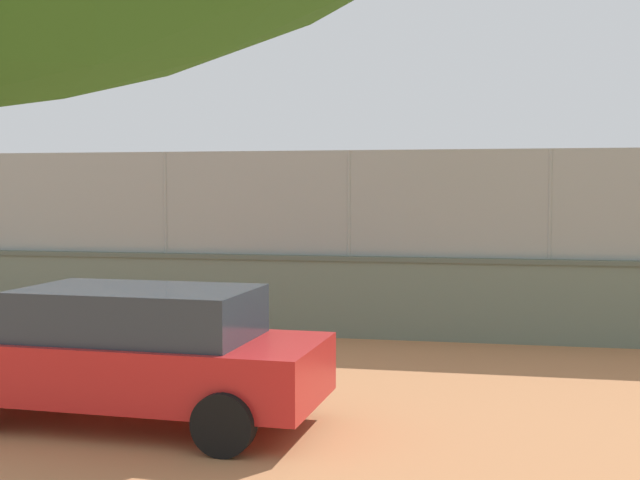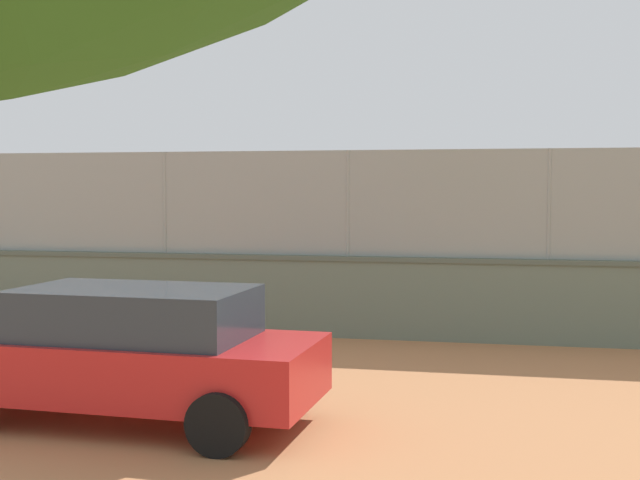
{
  "view_description": "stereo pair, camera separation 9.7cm",
  "coord_description": "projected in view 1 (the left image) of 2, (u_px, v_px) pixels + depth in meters",
  "views": [
    {
      "loc": [
        -1.7,
        24.59,
        2.56
      ],
      "look_at": [
        1.19,
        7.05,
        1.45
      ],
      "focal_mm": 47.34,
      "sensor_mm": 36.0,
      "label": 1
    },
    {
      "loc": [
        -1.79,
        24.57,
        2.56
      ],
      "look_at": [
        1.19,
        7.05,
        1.45
      ],
      "focal_mm": 47.34,
      "sensor_mm": 36.0,
      "label": 2
    }
  ],
  "objects": [
    {
      "name": "parked_car_red",
      "position": [
        126.0,
        352.0,
        9.16
      ],
      "size": [
        4.55,
        2.17,
        1.48
      ],
      "color": "red",
      "rests_on": "ground_plane"
    },
    {
      "name": "ground_plane",
      "position": [
        399.0,
        275.0,
        24.65
      ],
      "size": [
        260.0,
        260.0,
        0.0
      ],
      "primitive_type": "plane",
      "color": "#B27247"
    },
    {
      "name": "player_crossing_court",
      "position": [
        179.0,
        268.0,
        17.45
      ],
      "size": [
        1.14,
        0.7,
        1.54
      ],
      "color": "#B2B2B2",
      "rests_on": "ground_plane"
    },
    {
      "name": "perimeter_wall",
      "position": [
        256.0,
        293.0,
        14.78
      ],
      "size": [
        30.43,
        1.59,
        1.4
      ],
      "color": "slate",
      "rests_on": "ground_plane"
    },
    {
      "name": "sports_ball",
      "position": [
        92.0,
        316.0,
        16.37
      ],
      "size": [
        0.13,
        0.13,
        0.13
      ],
      "primitive_type": "sphere",
      "color": "orange",
      "rests_on": "ground_plane"
    },
    {
      "name": "courtside_bench",
      "position": [
        536.0,
        303.0,
        15.31
      ],
      "size": [
        1.61,
        0.44,
        0.87
      ],
      "color": "#4C6B4C",
      "rests_on": "ground_plane"
    },
    {
      "name": "player_near_wall_returning",
      "position": [
        315.0,
        263.0,
        18.34
      ],
      "size": [
        1.11,
        0.69,
        1.56
      ],
      "color": "black",
      "rests_on": "ground_plane"
    },
    {
      "name": "player_at_service_line",
      "position": [
        495.0,
        249.0,
        22.45
      ],
      "size": [
        1.08,
        0.85,
        1.58
      ],
      "color": "black",
      "rests_on": "ground_plane"
    },
    {
      "name": "fence_panel_on_wall",
      "position": [
        255.0,
        203.0,
        14.68
      ],
      "size": [
        29.87,
        1.22,
        1.8
      ],
      "color": "gray",
      "rests_on": "perimeter_wall"
    }
  ]
}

